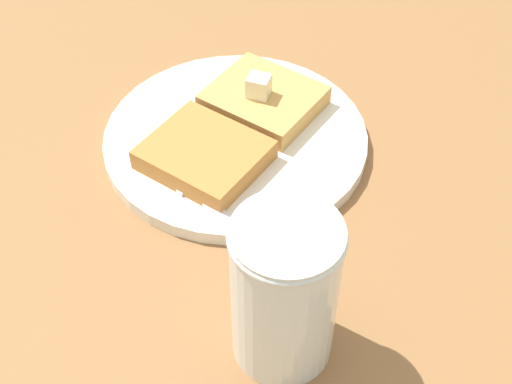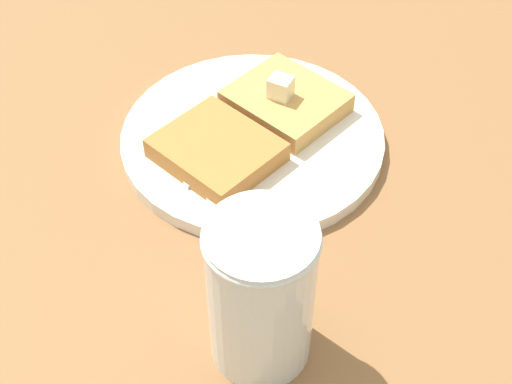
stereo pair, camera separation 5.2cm
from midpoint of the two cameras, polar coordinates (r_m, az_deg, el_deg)
table_surface at (r=63.43cm, az=1.03°, el=3.00°), size 121.57×121.57×2.77cm
plate at (r=61.91cm, az=2.13°, el=4.27°), size 22.74×22.74×1.21cm
toast_slice_left at (r=63.49cm, az=4.77°, el=7.13°), size 8.06×9.23×1.83cm
toast_slice_middle at (r=58.59cm, az=-0.63°, el=3.24°), size 8.06×9.23×1.83cm
butter_pat_primary at (r=61.98cm, az=4.41°, el=8.24°), size 2.19×2.32×1.91cm
fork at (r=56.43cm, az=-1.44°, el=0.02°), size 5.17×15.89×0.36cm
syrup_jar at (r=44.91cm, az=3.74°, el=-8.65°), size 6.98×6.98×11.88cm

